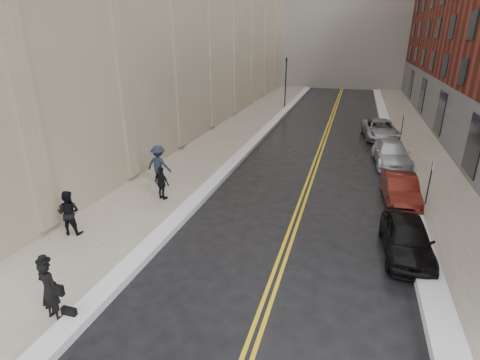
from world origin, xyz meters
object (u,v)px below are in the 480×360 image
Objects in this scene: car_silver_far at (380,129)px; pedestrian_c at (162,183)px; car_black at (407,238)px; car_silver_near at (391,153)px; car_maroon at (400,189)px; pedestrian_main at (49,290)px; pedestrian_a at (69,213)px; pedestrian_b at (159,165)px.

car_silver_far is 3.12× the size of pedestrian_c.
car_black is 0.83× the size of car_silver_near.
pedestrian_main reaches higher than car_maroon.
pedestrian_c reaches higher than car_maroon.
car_maroon is 0.78× the size of car_silver_far.
car_maroon is 14.26m from pedestrian_a.
car_silver_near is (0.00, 5.71, 0.04)m from car_maroon.
pedestrian_c is at bearing 168.86° from car_black.
pedestrian_c is (-10.32, 1.55, 0.28)m from car_black.
car_maroon is 14.70m from pedestrian_main.
pedestrian_main reaches higher than pedestrian_a.
pedestrian_main is 1.02× the size of pedestrian_a.
car_maroon is at bearing 84.98° from car_black.
pedestrian_b reaches higher than car_maroon.
car_maroon is 2.17× the size of pedestrian_main.
car_maroon is at bearing -141.80° from pedestrian_c.
pedestrian_b reaches higher than car_black.
car_black reaches higher than car_maroon.
pedestrian_b is at bearing -152.68° from car_silver_near.
car_black is 0.79× the size of car_silver_far.
car_black is at bearing -95.61° from car_silver_far.
car_silver_far is 2.47× the size of pedestrian_b.
pedestrian_b is (-1.98, 9.64, 0.11)m from pedestrian_main.
car_silver_near is 2.63× the size of pedestrian_main.
car_silver_near is 19.38m from pedestrian_main.
car_silver_far is (-0.38, 11.93, 0.05)m from car_maroon.
car_silver_near reaches higher than car_black.
car_maroon is 0.83× the size of car_silver_near.
pedestrian_main reaches higher than car_silver_near.
pedestrian_c is (-10.53, -3.20, 0.31)m from car_maroon.
pedestrian_a is 4.33m from pedestrian_c.
pedestrian_a reaches higher than car_maroon.
car_silver_near reaches higher than car_maroon.
pedestrian_a is at bearing -138.33° from car_silver_near.
pedestrian_main is at bearing 110.98° from pedestrian_a.
pedestrian_main reaches higher than car_silver_far.
pedestrian_main is at bearing 103.68° from pedestrian_b.
car_silver_near is at bearing -112.13° from pedestrian_main.
car_maroon is at bearing -163.50° from pedestrian_a.
car_black is 4.76m from car_maroon.
car_silver_far is (-0.38, 6.22, 0.01)m from car_silver_near.
car_maroon is at bearing -170.71° from pedestrian_b.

